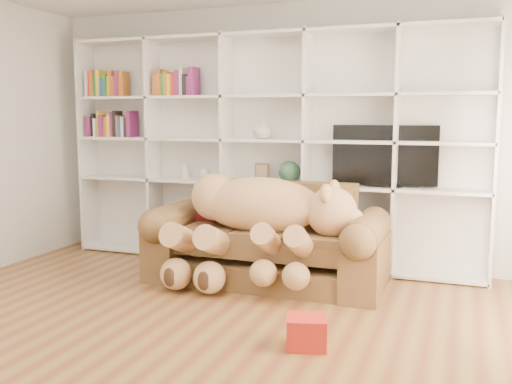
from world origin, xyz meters
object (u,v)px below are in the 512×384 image
at_px(teddy_bear, 258,216).
at_px(tv, 385,156).
at_px(sofa, 267,245).
at_px(gift_box, 306,332).

relative_size(teddy_bear, tv, 1.70).
bearing_deg(sofa, gift_box, -61.36).
relative_size(sofa, teddy_bear, 1.27).
height_order(teddy_bear, gift_box, teddy_bear).
distance_m(sofa, tv, 1.44).
height_order(sofa, tv, tv).
bearing_deg(gift_box, teddy_bear, 123.25).
distance_m(gift_box, tv, 2.32).
relative_size(teddy_bear, gift_box, 6.51).
bearing_deg(gift_box, tv, 84.00).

